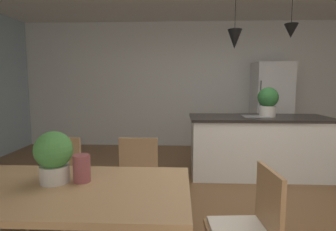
% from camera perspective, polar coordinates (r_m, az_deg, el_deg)
% --- Properties ---
extents(ground_plane, '(10.00, 8.40, 0.04)m').
position_cam_1_polar(ground_plane, '(3.17, 14.66, -19.97)').
color(ground_plane, brown).
extents(wall_back_kitchen, '(10.00, 0.12, 2.70)m').
position_cam_1_polar(wall_back_kitchen, '(6.06, 8.57, 6.33)').
color(wall_back_kitchen, silver).
rests_on(wall_back_kitchen, ground_plane).
extents(dining_table, '(1.71, 0.87, 0.74)m').
position_cam_1_polar(dining_table, '(1.96, -22.41, -15.70)').
color(dining_table, tan).
rests_on(dining_table, ground_plane).
extents(chair_far_left, '(0.44, 0.44, 0.87)m').
position_cam_1_polar(chair_far_left, '(2.86, -22.42, -12.56)').
color(chair_far_left, '#A87F56').
rests_on(chair_far_left, ground_plane).
extents(chair_kitchen_end, '(0.43, 0.43, 0.87)m').
position_cam_1_polar(chair_kitchen_end, '(1.94, 16.39, -22.08)').
color(chair_kitchen_end, '#A87F56').
rests_on(chair_kitchen_end, ground_plane).
extents(chair_far_right, '(0.41, 0.41, 0.87)m').
position_cam_1_polar(chair_far_right, '(2.64, -6.68, -13.72)').
color(chair_far_right, '#A87F56').
rests_on(chair_far_right, ground_plane).
extents(kitchen_island, '(2.05, 0.83, 0.91)m').
position_cam_1_polar(kitchen_island, '(4.35, 18.40, -5.97)').
color(kitchen_island, white).
rests_on(kitchen_island, ground_plane).
extents(refrigerator, '(0.71, 0.67, 1.80)m').
position_cam_1_polar(refrigerator, '(5.95, 20.77, 1.63)').
color(refrigerator, silver).
rests_on(refrigerator, ground_plane).
extents(pendant_over_island_main, '(0.21, 0.21, 0.81)m').
position_cam_1_polar(pendant_over_island_main, '(4.20, 13.81, 15.34)').
color(pendant_over_island_main, black).
extents(pendant_over_island_aux, '(0.20, 0.20, 0.66)m').
position_cam_1_polar(pendant_over_island_aux, '(4.43, 24.42, 15.92)').
color(pendant_over_island_aux, black).
extents(potted_plant_on_island, '(0.30, 0.30, 0.44)m').
position_cam_1_polar(potted_plant_on_island, '(4.29, 20.25, 2.90)').
color(potted_plant_on_island, beige).
rests_on(potted_plant_on_island, kitchen_island).
extents(potted_plant_on_table, '(0.25, 0.25, 0.35)m').
position_cam_1_polar(potted_plant_on_table, '(1.97, -22.88, -7.67)').
color(potted_plant_on_table, beige).
rests_on(potted_plant_on_table, dining_table).
extents(vase_on_dining_table, '(0.11, 0.11, 0.18)m').
position_cam_1_polar(vase_on_dining_table, '(1.94, -17.66, -10.53)').
color(vase_on_dining_table, '#994C51').
rests_on(vase_on_dining_table, dining_table).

